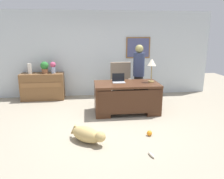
{
  "coord_description": "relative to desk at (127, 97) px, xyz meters",
  "views": [
    {
      "loc": [
        -0.61,
        -4.61,
        2.02
      ],
      "look_at": [
        -0.03,
        0.3,
        0.75
      ],
      "focal_mm": 35.4,
      "sensor_mm": 36.0,
      "label": 1
    }
  ],
  "objects": [
    {
      "name": "dog_lying",
      "position": [
        -1.02,
        -1.52,
        -0.26
      ],
      "size": [
        0.7,
        0.65,
        0.3
      ],
      "color": "tan",
      "rests_on": "ground_plane"
    },
    {
      "name": "dog_toy_bone",
      "position": [
        0.03,
        -2.15,
        -0.39
      ],
      "size": [
        0.09,
        0.2,
        0.05
      ],
      "primitive_type": "ellipsoid",
      "rotation": [
        0.0,
        0.0,
        1.78
      ],
      "color": "beige",
      "rests_on": "ground_plane"
    },
    {
      "name": "desk_lamp",
      "position": [
        0.65,
        0.09,
        0.84
      ],
      "size": [
        0.22,
        0.22,
        0.61
      ],
      "color": "#9E8447",
      "rests_on": "desk"
    },
    {
      "name": "vase_with_flowers",
      "position": [
        -2.02,
        1.48,
        0.6
      ],
      "size": [
        0.17,
        0.17,
        0.35
      ],
      "color": "#A0B3D8",
      "rests_on": "credenza"
    },
    {
      "name": "potted_plant",
      "position": [
        -2.27,
        1.48,
        0.6
      ],
      "size": [
        0.24,
        0.24,
        0.36
      ],
      "color": "brown",
      "rests_on": "credenza"
    },
    {
      "name": "ground_plane",
      "position": [
        -0.41,
        -0.77,
        -0.42
      ],
      "size": [
        12.0,
        12.0,
        0.0
      ],
      "primitive_type": "plane",
      "color": "#9E937F"
    },
    {
      "name": "person_standing",
      "position": [
        0.47,
        0.72,
        0.46
      ],
      "size": [
        0.32,
        0.32,
        1.7
      ],
      "color": "#262323",
      "rests_on": "ground_plane"
    },
    {
      "name": "back_wall",
      "position": [
        -0.4,
        1.83,
        0.93
      ],
      "size": [
        7.0,
        0.16,
        2.7
      ],
      "color": "silver",
      "rests_on": "ground_plane"
    },
    {
      "name": "armchair",
      "position": [
        0.01,
        0.99,
        0.09
      ],
      "size": [
        0.6,
        0.59,
        1.17
      ],
      "color": "gray",
      "rests_on": "ground_plane"
    },
    {
      "name": "vase_empty",
      "position": [
        -2.71,
        1.48,
        0.56
      ],
      "size": [
        0.12,
        0.12,
        0.31
      ],
      "primitive_type": "cylinder",
      "color": "silver",
      "rests_on": "credenza"
    },
    {
      "name": "laptop",
      "position": [
        -0.19,
        0.14,
        0.42
      ],
      "size": [
        0.32,
        0.22,
        0.23
      ],
      "color": "#B2B5BA",
      "rests_on": "desk"
    },
    {
      "name": "credenza",
      "position": [
        -2.37,
        1.48,
        -0.01
      ],
      "size": [
        1.29,
        0.5,
        0.82
      ],
      "color": "brown",
      "rests_on": "ground_plane"
    },
    {
      "name": "desk",
      "position": [
        0.0,
        0.0,
        0.0
      ],
      "size": [
        1.63,
        0.9,
        0.78
      ],
      "color": "#4C2B19",
      "rests_on": "ground_plane"
    },
    {
      "name": "dog_toy_ball",
      "position": [
        0.22,
        -1.39,
        -0.37
      ],
      "size": [
        0.11,
        0.11,
        0.11
      ],
      "primitive_type": "sphere",
      "color": "orange",
      "rests_on": "ground_plane"
    }
  ]
}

